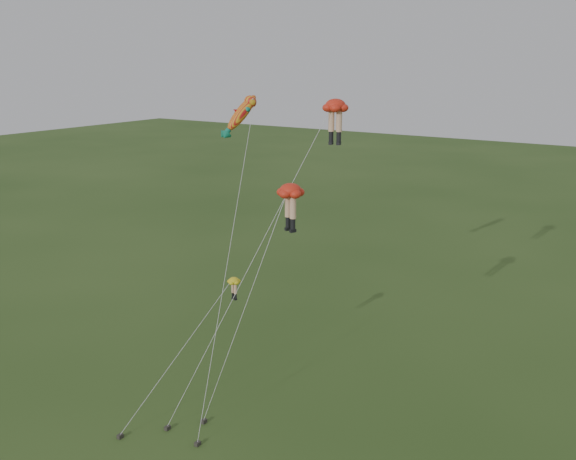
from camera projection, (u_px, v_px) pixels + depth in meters
The scene contains 5 objects.
ground at pixel (207, 418), 40.21m from camera, with size 300.00×300.00×0.00m, color #294418.
legs_kite_red_high at pixel (334, 113), 39.09m from camera, with size 6.77×11.10×19.46m.
legs_kite_red_mid at pixel (289, 197), 36.13m from camera, with size 5.57×4.34×15.05m.
legs_kite_yellow at pixel (229, 289), 42.94m from camera, with size 2.02×10.27×7.58m.
fish_kite at pixel (241, 115), 42.68m from camera, with size 5.10×11.51×19.72m.
Camera 1 is at (23.87, -27.12, 21.83)m, focal length 40.00 mm.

